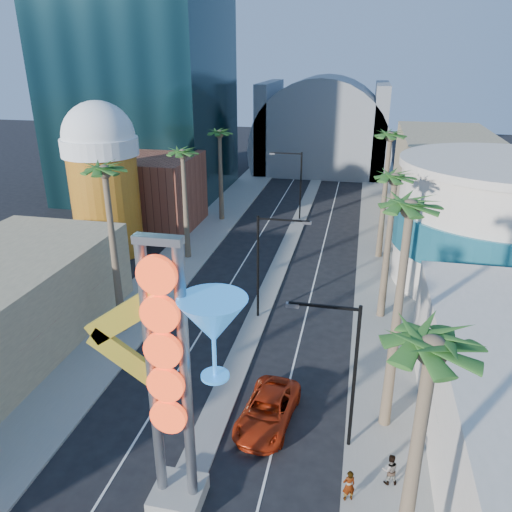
{
  "coord_description": "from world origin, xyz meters",
  "views": [
    {
      "loc": [
        6.76,
        -12.2,
        18.46
      ],
      "look_at": [
        -0.02,
        19.42,
        5.2
      ],
      "focal_mm": 35.0,
      "sensor_mm": 36.0,
      "label": 1
    }
  ],
  "objects_px": {
    "red_pickup": "(268,411)",
    "pedestrian_b": "(390,469)",
    "pedestrian_a": "(349,485)",
    "neon_sign": "(187,366)"
  },
  "relations": [
    {
      "from": "red_pickup",
      "to": "pedestrian_b",
      "type": "bearing_deg",
      "value": -19.69
    },
    {
      "from": "pedestrian_b",
      "to": "pedestrian_a",
      "type": "bearing_deg",
      "value": 24.58
    },
    {
      "from": "red_pickup",
      "to": "pedestrian_a",
      "type": "relative_size",
      "value": 3.45
    },
    {
      "from": "neon_sign",
      "to": "pedestrian_b",
      "type": "relative_size",
      "value": 8.01
    },
    {
      "from": "neon_sign",
      "to": "red_pickup",
      "type": "bearing_deg",
      "value": 70.81
    },
    {
      "from": "pedestrian_a",
      "to": "pedestrian_b",
      "type": "bearing_deg",
      "value": -167.41
    },
    {
      "from": "red_pickup",
      "to": "pedestrian_a",
      "type": "height_order",
      "value": "pedestrian_a"
    },
    {
      "from": "pedestrian_a",
      "to": "pedestrian_b",
      "type": "relative_size",
      "value": 1.03
    },
    {
      "from": "neon_sign",
      "to": "red_pickup",
      "type": "relative_size",
      "value": 2.26
    },
    {
      "from": "pedestrian_a",
      "to": "pedestrian_b",
      "type": "xyz_separation_m",
      "value": [
        1.78,
        1.32,
        -0.02
      ]
    }
  ]
}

